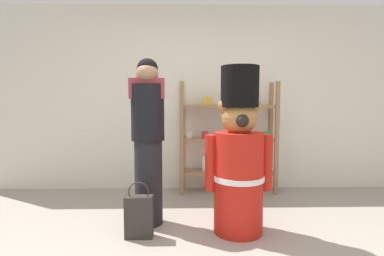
{
  "coord_description": "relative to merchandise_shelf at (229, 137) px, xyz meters",
  "views": [
    {
      "loc": [
        -0.2,
        -2.16,
        1.25
      ],
      "look_at": [
        -0.13,
        0.76,
        1.0
      ],
      "focal_mm": 28.21,
      "sensor_mm": 36.0,
      "label": 1
    }
  ],
  "objects": [
    {
      "name": "back_wall",
      "position": [
        -0.41,
        0.22,
        0.53
      ],
      "size": [
        6.4,
        0.12,
        2.6
      ],
      "primitive_type": "cube",
      "color": "silver",
      "rests_on": "ground_plane"
    },
    {
      "name": "merchandise_shelf",
      "position": [
        0.0,
        0.0,
        0.0
      ],
      "size": [
        1.33,
        0.35,
        1.53
      ],
      "color": "#93704C",
      "rests_on": "ground_plane"
    },
    {
      "name": "teddy_bear_guard",
      "position": [
        -0.1,
        -1.33,
        -0.06
      ],
      "size": [
        0.64,
        0.49,
        1.59
      ],
      "color": "red",
      "rests_on": "ground_plane"
    },
    {
      "name": "person_shopper",
      "position": [
        -0.98,
        -1.11,
        0.12
      ],
      "size": [
        0.35,
        0.33,
        1.69
      ],
      "color": "black",
      "rests_on": "ground_plane"
    },
    {
      "name": "shopping_bag",
      "position": [
        -1.03,
        -1.43,
        -0.56
      ],
      "size": [
        0.26,
        0.12,
        0.53
      ],
      "color": "#332D28",
      "rests_on": "ground_plane"
    }
  ]
}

